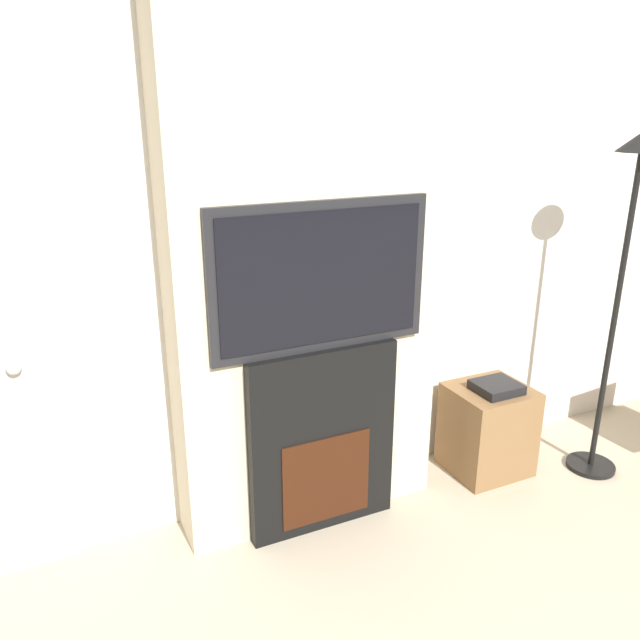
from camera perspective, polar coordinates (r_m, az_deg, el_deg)
wall_back at (r=2.92m, az=-2.60°, el=7.57°), size 6.00×0.06×2.70m
chimney_breast at (r=2.76m, az=-1.24°, el=6.94°), size 1.25×0.28×2.70m
fireplace at (r=2.97m, az=0.01°, el=-10.81°), size 0.72×0.15×0.91m
television at (r=2.66m, az=0.03°, el=3.97°), size 1.00×0.07×0.65m
floor_lamp at (r=3.46m, az=26.25°, el=6.39°), size 0.26×0.26×1.82m
media_stand at (r=3.59m, az=15.08°, el=-9.52°), size 0.42×0.37×0.54m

